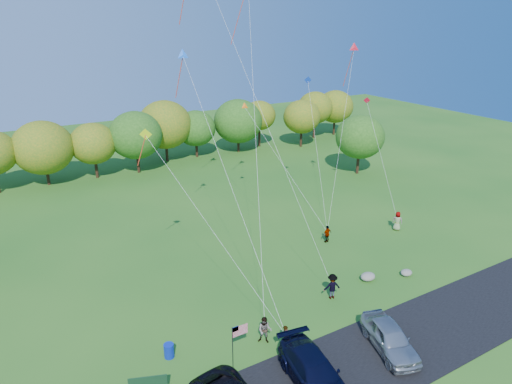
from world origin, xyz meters
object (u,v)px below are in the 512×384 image
(flyer_e, at_px, (397,221))
(trash_barrel, at_px, (169,351))
(flyer_b, at_px, (265,330))
(flyer_d, at_px, (327,234))
(flyer_c, at_px, (332,286))
(park_bench, at_px, (148,383))
(flyer_a, at_px, (286,338))
(minivan_silver, at_px, (390,338))
(minivan_navy, at_px, (315,373))

(flyer_e, distance_m, trash_barrel, 24.82)
(flyer_b, bearing_deg, flyer_d, 77.60)
(flyer_b, xyz_separation_m, flyer_c, (6.49, 1.64, 0.06))
(flyer_e, bearing_deg, park_bench, 66.78)
(flyer_a, xyz_separation_m, flyer_d, (10.85, 9.74, -0.03))
(minivan_silver, bearing_deg, park_bench, -179.68)
(flyer_c, height_order, flyer_e, flyer_c)
(flyer_d, bearing_deg, minivan_navy, 42.54)
(park_bench, distance_m, trash_barrel, 2.76)
(minivan_silver, height_order, flyer_d, minivan_silver)
(flyer_c, xyz_separation_m, flyer_d, (5.09, 6.91, -0.14))
(flyer_d, distance_m, flyer_e, 7.27)
(flyer_d, bearing_deg, minivan_silver, 59.80)
(flyer_b, height_order, park_bench, flyer_b)
(flyer_c, distance_m, trash_barrel, 11.96)
(flyer_a, relative_size, park_bench, 0.86)
(park_bench, bearing_deg, minivan_silver, 3.98)
(trash_barrel, bearing_deg, flyer_b, -17.21)
(minivan_silver, relative_size, flyer_a, 2.89)
(park_bench, height_order, trash_barrel, park_bench)
(park_bench, bearing_deg, flyer_a, 14.39)
(minivan_silver, relative_size, park_bench, 2.48)
(minivan_silver, xyz_separation_m, flyer_e, (12.75, 11.53, 0.03))
(minivan_silver, height_order, flyer_a, minivan_silver)
(flyer_b, relative_size, park_bench, 0.91)
(flyer_a, distance_m, park_bench, 8.14)
(flyer_b, bearing_deg, trash_barrel, -156.03)
(flyer_a, xyz_separation_m, flyer_c, (5.76, 2.83, 0.11))
(park_bench, bearing_deg, flyer_c, 28.64)
(minivan_navy, bearing_deg, minivan_silver, 9.24)
(minivan_silver, distance_m, flyer_d, 14.01)
(flyer_e, bearing_deg, flyer_d, 40.22)
(flyer_b, xyz_separation_m, flyer_d, (11.59, 8.55, -0.08))
(flyer_a, bearing_deg, park_bench, 151.74)
(flyer_c, relative_size, trash_barrel, 2.14)
(minivan_silver, xyz_separation_m, flyer_c, (0.51, 5.93, 0.07))
(park_bench, relative_size, trash_barrel, 2.19)
(minivan_silver, height_order, park_bench, minivan_silver)
(flyer_c, height_order, flyer_d, flyer_c)
(minivan_silver, xyz_separation_m, trash_barrel, (-11.44, 5.99, -0.43))
(trash_barrel, bearing_deg, flyer_a, -24.99)
(minivan_navy, height_order, minivan_silver, minivan_navy)
(flyer_d, bearing_deg, park_bench, 18.45)
(flyer_c, xyz_separation_m, trash_barrel, (-11.95, 0.05, -0.50))
(minivan_navy, relative_size, flyer_b, 3.25)
(minivan_silver, relative_size, flyer_e, 2.63)
(flyer_c, bearing_deg, trash_barrel, 16.82)
(flyer_e, bearing_deg, flyer_a, 75.74)
(minivan_silver, relative_size, flyer_d, 3.01)
(minivan_navy, xyz_separation_m, flyer_e, (18.30, 11.59, 0.02))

